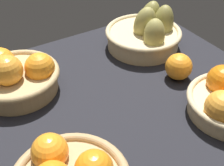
{
  "coord_description": "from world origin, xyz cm",
  "views": [
    {
      "loc": [
        33.59,
        52.26,
        56.6
      ],
      "look_at": [
        0.48,
        -1.53,
        7.0
      ],
      "focal_mm": 49.26,
      "sensor_mm": 36.0,
      "label": 1
    }
  ],
  "objects": [
    {
      "name": "basket_near_left_pears",
      "position": [
        -22.17,
        -17.09,
        7.78
      ],
      "size": [
        24.65,
        24.65,
        14.86
      ],
      "color": "#D3BC8C",
      "rests_on": "market_tray"
    },
    {
      "name": "market_tray",
      "position": [
        0.0,
        0.0,
        1.5
      ],
      "size": [
        84.0,
        72.0,
        3.0
      ],
      "primitive_type": "cube",
      "color": "black",
      "rests_on": "ground"
    },
    {
      "name": "basket_near_right",
      "position": [
        20.86,
        -16.86,
        7.62
      ],
      "size": [
        23.01,
        23.01,
        12.24
      ],
      "color": "tan",
      "rests_on": "market_tray"
    },
    {
      "name": "loose_orange_front_gap",
      "position": [
        -19.56,
        1.8,
        6.83
      ],
      "size": [
        7.66,
        7.66,
        7.66
      ],
      "primitive_type": "sphere",
      "color": "orange",
      "rests_on": "market_tray"
    }
  ]
}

